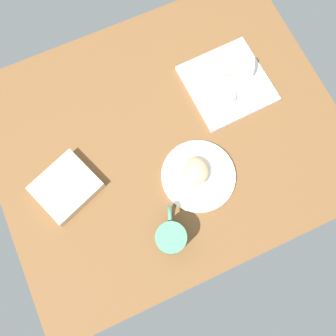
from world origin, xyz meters
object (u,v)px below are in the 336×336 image
(sauce_cup, at_px, (227,97))
(coffee_mug, at_px, (171,237))
(breakfast_wrap, at_px, (230,65))
(round_plate, at_px, (198,176))
(square_plate, at_px, (227,84))
(book_stack, at_px, (66,187))
(scone_pastry, at_px, (196,171))

(sauce_cup, height_order, coffee_mug, coffee_mug)
(breakfast_wrap, bearing_deg, round_plate, -16.51)
(square_plate, height_order, sauce_cup, sauce_cup)
(coffee_mug, bearing_deg, breakfast_wrap, 46.08)
(book_stack, bearing_deg, coffee_mug, -49.93)
(round_plate, bearing_deg, coffee_mug, -138.93)
(round_plate, xyz_separation_m, breakfast_wrap, (0.25, 0.28, 0.04))
(round_plate, distance_m, book_stack, 0.40)
(sauce_cup, height_order, breakfast_wrap, breakfast_wrap)
(book_stack, bearing_deg, breakfast_wrap, 13.37)
(scone_pastry, bearing_deg, sauce_cup, 42.81)
(square_plate, relative_size, coffee_mug, 1.88)
(scone_pastry, bearing_deg, square_plate, 45.58)
(square_plate, relative_size, sauce_cup, 4.65)
(square_plate, relative_size, book_stack, 1.17)
(breakfast_wrap, distance_m, book_stack, 0.65)
(breakfast_wrap, relative_size, coffee_mug, 1.06)
(scone_pastry, relative_size, coffee_mug, 0.64)
(round_plate, height_order, scone_pastry, scone_pastry)
(scone_pastry, bearing_deg, breakfast_wrap, 47.18)
(square_plate, height_order, book_stack, book_stack)
(round_plate, bearing_deg, square_plate, 47.49)
(sauce_cup, relative_size, breakfast_wrap, 0.38)
(scone_pastry, xyz_separation_m, coffee_mug, (-0.15, -0.15, 0.02))
(round_plate, bearing_deg, scone_pastry, 105.71)
(square_plate, relative_size, breakfast_wrap, 1.78)
(square_plate, height_order, breakfast_wrap, breakfast_wrap)
(square_plate, bearing_deg, book_stack, -169.68)
(sauce_cup, bearing_deg, coffee_mug, -136.59)
(round_plate, xyz_separation_m, book_stack, (-0.38, 0.13, 0.01))
(scone_pastry, bearing_deg, coffee_mug, -135.84)
(square_plate, xyz_separation_m, coffee_mug, (-0.38, -0.38, 0.04))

